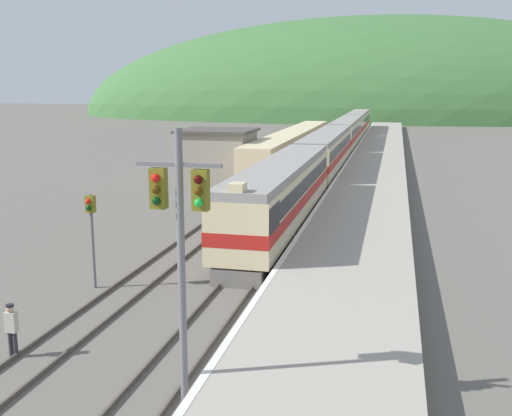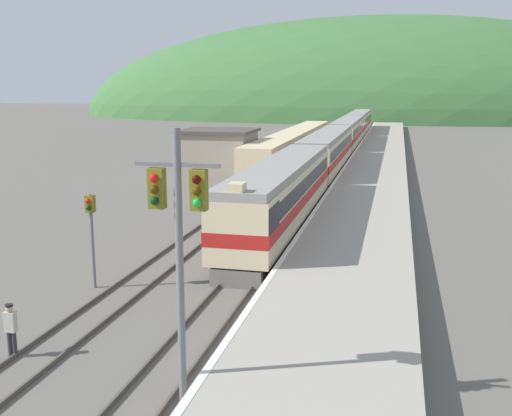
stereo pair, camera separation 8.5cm
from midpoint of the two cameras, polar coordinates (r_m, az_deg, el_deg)
The scene contains 13 objects.
track_main at distance 77.93m, azimuth 8.58°, elevation 5.34°, with size 1.52×180.00×0.16m.
track_siding at distance 78.39m, azimuth 5.45°, elevation 5.45°, with size 1.52×180.00×0.16m.
platform at distance 57.80m, azimuth 11.29°, elevation 3.49°, with size 5.73×140.00×0.94m.
distant_hills at distance 168.77m, azimuth 11.24°, elevation 8.52°, with size 167.29×75.28×53.11m.
station_shed at distance 53.15m, azimuth -3.54°, elevation 5.03°, with size 6.39×5.99×4.63m.
express_train_lead_car at distance 34.55m, azimuth 2.51°, elevation 1.32°, with size 2.91×21.04×4.44m.
carriage_second at distance 56.98m, azimuth 6.85°, elevation 5.29°, with size 2.90×22.51×4.08m.
carriage_third at distance 80.17m, azimuth 8.78°, elevation 7.04°, with size 2.90×22.51×4.08m.
carriage_fourth at distance 103.46m, azimuth 9.84°, elevation 8.00°, with size 2.90×22.51×4.08m.
siding_train at distance 63.87m, azimuth 3.67°, elevation 5.74°, with size 2.90×37.30×3.68m.
signal_mast_main at distance 15.09m, azimuth -7.22°, elevation -2.10°, with size 2.20×0.42×7.38m.
signal_post_siding at distance 25.64m, azimuth -15.35°, elevation -1.23°, with size 0.36×0.42×4.02m.
track_worker at distance 20.47m, azimuth -22.21°, elevation -10.45°, with size 0.36×0.24×1.75m.
Camera 2 is at (6.37, -7.22, 8.38)m, focal length 42.00 mm.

